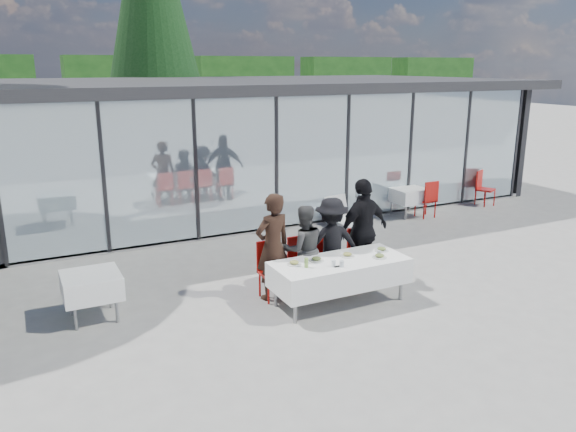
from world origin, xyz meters
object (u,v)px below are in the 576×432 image
object	(u,v)px
diner_b	(303,249)
folded_eyeglasses	(338,266)
diner_d	(363,231)
plate_d	(382,249)
lounger	(343,217)
spare_table_left	(91,285)
spare_table_right	(408,195)
plate_extra	(380,256)
diner_chair_a	(271,267)
plate_c	(347,255)
plate_a	(294,263)
plate_b	(317,259)
diner_chair_c	(329,257)
juice_bottle	(306,263)
conifer_tree	(151,1)
dining_table	(339,273)
diner_c	(331,243)
diner_a	(273,247)
spare_chair_a	(483,186)
diner_chair_d	(360,252)
spare_chair_b	(428,198)
diner_chair_b	(302,262)

from	to	relation	value
diner_b	folded_eyeglasses	size ratio (longest dim) A/B	11.15
diner_d	plate_d	world-z (taller)	diner_d
plate_d	lounger	size ratio (longest dim) A/B	0.18
spare_table_left	spare_table_right	size ratio (longest dim) A/B	1.00
diner_d	plate_extra	bearing A→B (deg)	63.68
diner_chair_a	plate_c	distance (m)	1.30
plate_a	plate_b	bearing A→B (deg)	0.05
diner_chair_c	plate_a	world-z (taller)	diner_chair_c
juice_bottle	folded_eyeglasses	bearing A→B (deg)	-23.02
spare_table_left	diner_chair_c	bearing A→B (deg)	-6.32
diner_d	conifer_tree	bearing A→B (deg)	-97.75
plate_b	folded_eyeglasses	xyz separation A→B (m)	(0.18, -0.39, -0.02)
dining_table	lounger	xyz separation A→B (m)	(2.48, 3.86, -0.28)
diner_b	juice_bottle	world-z (taller)	diner_b
plate_c	plate_d	bearing A→B (deg)	-1.71
dining_table	diner_chair_c	distance (m)	0.79
diner_c	juice_bottle	bearing A→B (deg)	52.24
diner_a	conifer_tree	size ratio (longest dim) A/B	0.17
diner_a	spare_table_left	size ratio (longest dim) A/B	2.12
diner_chair_a	spare_chair_a	xyz separation A→B (m)	(8.08, 3.28, 0.00)
diner_chair_d	plate_a	size ratio (longest dim) A/B	4.07
dining_table	folded_eyeglasses	distance (m)	0.37
diner_chair_a	spare_chair_a	distance (m)	8.72
plate_extra	dining_table	bearing A→B (deg)	164.48
diner_chair_d	diner_c	bearing A→B (deg)	-174.54
plate_d	conifer_tree	size ratio (longest dim) A/B	0.02
plate_c	plate_extra	size ratio (longest dim) A/B	1.00
diner_d	spare_chair_a	world-z (taller)	diner_d
spare_table_left	conifer_tree	size ratio (longest dim) A/B	0.08
plate_extra	spare_chair_a	xyz separation A→B (m)	(6.53, 4.21, -0.24)
spare_table_right	spare_chair_b	xyz separation A→B (m)	(0.33, -0.39, -0.02)
diner_chair_c	lounger	size ratio (longest dim) A/B	0.72
diner_chair_c	plate_b	size ratio (longest dim) A/B	4.07
plate_a	folded_eyeglasses	xyz separation A→B (m)	(0.59, -0.39, -0.02)
diner_chair_d	spare_table_right	distance (m)	4.88
diner_b	plate_b	world-z (taller)	diner_b
diner_chair_b	spare_table_right	size ratio (longest dim) A/B	1.13
spare_table_right	diner_c	bearing A→B (deg)	-142.48
diner_d	plate_d	xyz separation A→B (m)	(-0.01, -0.60, -0.18)
folded_eyeglasses	spare_chair_b	bearing A→B (deg)	37.25
diner_d	lounger	bearing A→B (deg)	-126.56
diner_c	folded_eyeglasses	world-z (taller)	diner_c
diner_chair_c	spare_table_right	size ratio (longest dim) A/B	1.13
diner_b	lounger	xyz separation A→B (m)	(2.79, 3.17, -0.52)
diner_b	plate_c	bearing A→B (deg)	143.71
diner_c	spare_chair_a	bearing A→B (deg)	-141.38
plate_a	spare_table_left	distance (m)	3.16
plate_a	plate_b	distance (m)	0.41
diner_chair_a	plate_c	size ratio (longest dim) A/B	4.07
diner_a	juice_bottle	xyz separation A→B (m)	(0.24, -0.73, -0.09)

